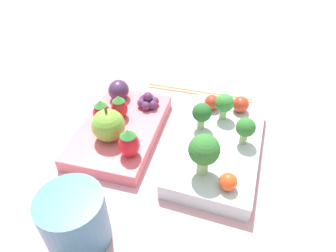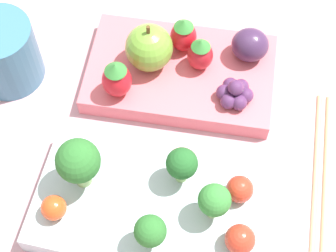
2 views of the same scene
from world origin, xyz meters
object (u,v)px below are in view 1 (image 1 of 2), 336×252
Objects in this scene: broccoli_floret_1 at (204,151)px; broccoli_floret_2 at (246,128)px; broccoli_floret_3 at (224,104)px; apple at (108,125)px; strawberry_2 at (102,112)px; strawberry_0 at (119,107)px; chopsticks_pair at (199,92)px; strawberry_1 at (129,143)px; plum at (119,90)px; drinking_cup at (75,220)px; bento_box_fruit at (121,130)px; cherry_tomato_2 at (228,182)px; cherry_tomato_0 at (241,104)px; cherry_tomato_1 at (212,102)px; bento_box_savoury at (219,146)px; grape_cluster at (148,101)px; broccoli_floret_0 at (202,113)px.

broccoli_floret_1 reaches higher than broccoli_floret_2.
apple reaches higher than broccoli_floret_3.
apple is 1.36× the size of strawberry_2.
strawberry_0 is at bearing 134.17° from strawberry_2.
chopsticks_pair is at bearing -169.17° from broccoli_floret_1.
plum is at bearing -152.38° from strawberry_1.
broccoli_floret_3 reaches higher than strawberry_0.
drinking_cup is at bearing 7.91° from strawberry_0.
strawberry_1 reaches higher than chopsticks_pair.
cherry_tomato_2 reaches higher than bento_box_fruit.
broccoli_floret_2 is 1.10× the size of plum.
broccoli_floret_1 is at bearing 59.54° from strawberry_0.
cherry_tomato_0 is 1.07× the size of cherry_tomato_1.
apple is at bearing -61.66° from broccoli_floret_3.
cherry_tomato_1 is at bearing -176.63° from broccoli_floret_1.
bento_box_savoury is 4.90× the size of strawberry_1.
drinking_cup is (0.26, 0.05, -0.00)m from plum.
grape_cluster is (0.01, 0.06, -0.01)m from plum.
broccoli_floret_1 reaches higher than cherry_tomato_0.
bento_box_savoury is 0.16m from bento_box_fruit.
broccoli_floret_0 is (-0.02, 0.13, 0.04)m from bento_box_fruit.
cherry_tomato_0 is 0.22m from plum.
apple is 0.10m from grape_cluster.
broccoli_floret_2 reaches higher than strawberry_2.
broccoli_floret_0 is 0.61× the size of drinking_cup.
cherry_tomato_0 is 0.13× the size of chopsticks_pair.
grape_cluster is at bearing -93.19° from broccoli_floret_3.
cherry_tomato_2 is at bearing 67.48° from strawberry_2.
broccoli_floret_0 is 0.73× the size of broccoli_floret_1.
broccoli_floret_3 is 0.18m from apple.
drinking_cup is (0.10, -0.16, -0.00)m from cherry_tomato_2.
bento_box_fruit is 0.17m from broccoli_floret_1.
cherry_tomato_0 is at bearing 95.80° from cherry_tomato_1.
cherry_tomato_2 is 0.59× the size of plum.
apple is at bearing -106.56° from cherry_tomato_2.
broccoli_floret_1 is 1.57× the size of plum.
plum is 0.16m from chopsticks_pair.
strawberry_0 is at bearing -38.64° from chopsticks_pair.
broccoli_floret_1 is 2.65× the size of cherry_tomato_2.
broccoli_floret_0 is 0.22× the size of chopsticks_pair.
strawberry_1 is 0.15m from plum.
apple is at bearing -67.68° from broccoli_floret_0.
apple is 0.04m from strawberry_2.
cherry_tomato_1 is 1.09× the size of cherry_tomato_2.
drinking_cup is at bearing -37.05° from bento_box_savoury.
strawberry_2 is at bearing -39.69° from chopsticks_pair.
strawberry_0 is (0.06, -0.15, 0.00)m from cherry_tomato_1.
broccoli_floret_1 is at bearing -14.47° from cherry_tomato_0.
bento_box_savoury is 0.09m from broccoli_floret_1.
broccoli_floret_0 is 0.99× the size of broccoli_floret_3.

